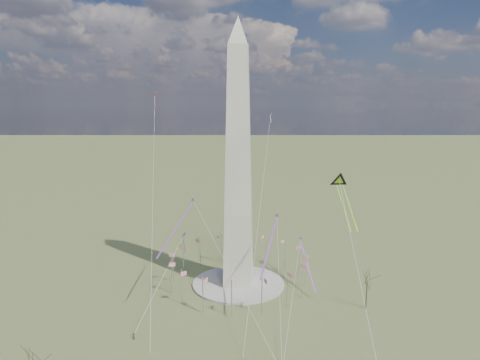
# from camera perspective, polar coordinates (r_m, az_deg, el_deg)

# --- Properties ---
(ground) EXTENTS (2000.00, 2000.00, 0.00)m
(ground) POSITION_cam_1_polar(r_m,az_deg,el_deg) (173.06, -0.22, -13.75)
(ground) COLOR #46572B
(ground) RESTS_ON ground
(plaza) EXTENTS (36.00, 36.00, 0.80)m
(plaza) POSITION_cam_1_polar(r_m,az_deg,el_deg) (172.90, -0.22, -13.63)
(plaza) COLOR #B0A9A1
(plaza) RESTS_ON ground
(washington_monument) EXTENTS (15.56, 15.56, 100.00)m
(washington_monument) POSITION_cam_1_polar(r_m,az_deg,el_deg) (159.91, -0.23, 2.18)
(washington_monument) COLOR beige
(washington_monument) RESTS_ON plaza
(flagpole_ring) EXTENTS (54.40, 54.40, 13.00)m
(flagpole_ring) POSITION_cam_1_polar(r_m,az_deg,el_deg) (170.27, -0.22, -11.51)
(flagpole_ring) COLOR silver
(flagpole_ring) RESTS_ON ground
(tree_near) EXTENTS (8.44, 8.44, 14.76)m
(tree_near) POSITION_cam_1_polar(r_m,az_deg,el_deg) (156.71, 16.61, -12.62)
(tree_near) COLOR #45342A
(tree_near) RESTS_ON ground
(tree_far) EXTENTS (7.27, 7.27, 12.73)m
(tree_far) POSITION_cam_1_polar(r_m,az_deg,el_deg) (122.77, -25.43, -20.62)
(tree_far) COLOR #45342A
(tree_far) RESTS_ON ground
(person_west) EXTENTS (1.07, 0.97, 1.82)m
(person_west) POSITION_cam_1_polar(r_m,az_deg,el_deg) (140.78, -13.95, -19.56)
(person_west) COLOR gray
(person_west) RESTS_ON ground
(kite_delta_black) EXTENTS (8.60, 21.89, 17.89)m
(kite_delta_black) POSITION_cam_1_polar(r_m,az_deg,el_deg) (167.01, 13.18, -0.46)
(kite_delta_black) COLOR black
(kite_delta_black) RESTS_ON ground
(kite_diamond_purple) EXTENTS (1.76, 2.86, 8.73)m
(kite_diamond_purple) POSITION_cam_1_polar(r_m,az_deg,el_deg) (169.62, -7.50, -7.59)
(kite_diamond_purple) COLOR #421A78
(kite_diamond_purple) RESTS_ON ground
(kite_streamer_left) EXTENTS (6.40, 22.85, 15.89)m
(kite_streamer_left) POSITION_cam_1_polar(r_m,az_deg,el_deg) (146.79, 4.26, -7.49)
(kite_streamer_left) COLOR #EA2543
(kite_streamer_left) RESTS_ON ground
(kite_streamer_mid) EXTENTS (9.85, 22.76, 16.39)m
(kite_streamer_mid) POSITION_cam_1_polar(r_m,az_deg,el_deg) (155.39, -7.80, -5.17)
(kite_streamer_mid) COLOR #EA2543
(kite_streamer_mid) RESTS_ON ground
(kite_streamer_right) EXTENTS (5.97, 21.15, 14.71)m
(kite_streamer_right) POSITION_cam_1_polar(r_m,az_deg,el_deg) (171.21, 8.70, -10.09)
(kite_streamer_right) COLOR #EA2543
(kite_streamer_right) RESTS_ON ground
(kite_small_red) EXTENTS (1.55, 1.92, 5.05)m
(kite_small_red) POSITION_cam_1_polar(r_m,az_deg,el_deg) (202.60, -11.28, 10.99)
(kite_small_red) COLOR red
(kite_small_red) RESTS_ON ground
(kite_small_white) EXTENTS (1.33, 2.08, 4.60)m
(kite_small_white) POSITION_cam_1_polar(r_m,az_deg,el_deg) (209.19, 4.12, 8.55)
(kite_small_white) COLOR white
(kite_small_white) RESTS_ON ground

